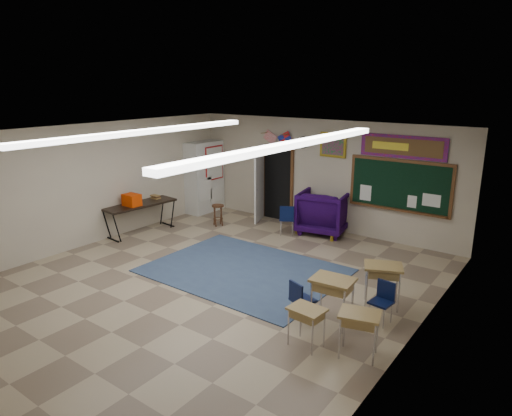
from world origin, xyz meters
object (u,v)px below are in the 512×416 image
Objects in this scene: folding_table at (141,217)px; wooden_stool at (218,215)px; wingback_armchair at (324,212)px; student_desk_front_right at (382,283)px; student_desk_front_left at (332,299)px.

folding_table reaches higher than wooden_stool.
wingback_armchair reaches higher than student_desk_front_right.
wooden_stool is (-2.71, -1.21, -0.27)m from wingback_armchair.
wooden_stool is at bearing 144.85° from student_desk_front_left.
folding_table reaches higher than student_desk_front_right.
folding_table is (-3.97, -2.94, -0.13)m from wingback_armchair.
wooden_stool is (-5.59, 1.92, -0.13)m from student_desk_front_right.
folding_table is 3.38× the size of wooden_stool.
student_desk_front_right is 0.40× the size of folding_table.
wooden_stool is at bearing 12.82° from wingback_armchair.
wingback_armchair is at bearing 24.09° from wooden_stool.
wingback_armchair is 4.94m from folding_table.
folding_table is at bearing 25.28° from wingback_armchair.
student_desk_front_left is at bearing 108.64° from wingback_armchair.
student_desk_front_left is at bearing -5.60° from folding_table.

